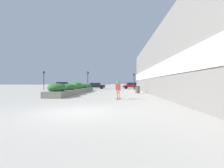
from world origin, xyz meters
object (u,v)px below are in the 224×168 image
at_px(traffic_light_left, 88,78).
at_px(trash_bin, 138,90).
at_px(car_center_right, 96,86).
at_px(traffic_light_right, 134,79).
at_px(skateboard, 118,98).
at_px(skateboarder, 118,88).
at_px(car_leftmost, 131,86).
at_px(car_center_left, 63,85).
at_px(traffic_light_far_left, 44,77).

bearing_deg(traffic_light_left, trash_bin, -45.42).
bearing_deg(car_center_right, trash_bin, 26.96).
height_order(traffic_light_left, traffic_light_right, traffic_light_left).
height_order(skateboard, trash_bin, trash_bin).
height_order(skateboarder, car_center_right, skateboarder).
distance_m(skateboarder, traffic_light_left, 17.42).
height_order(trash_bin, traffic_light_left, traffic_light_left).
xyz_separation_m(car_leftmost, traffic_light_left, (-8.86, -7.12, 1.63)).
bearing_deg(car_center_left, skateboarder, 30.29).
distance_m(car_leftmost, traffic_light_right, 6.96).
xyz_separation_m(traffic_light_left, traffic_light_far_left, (-8.68, 0.01, 0.05)).
xyz_separation_m(skateboarder, car_center_left, (-13.45, 23.02, -0.09)).
bearing_deg(car_center_right, skateboarder, 13.08).
relative_size(car_leftmost, traffic_light_far_left, 1.05).
relative_size(skateboard, trash_bin, 0.84).
bearing_deg(skateboarder, traffic_light_left, 132.83).
relative_size(skateboarder, traffic_light_left, 0.39).
bearing_deg(traffic_light_right, car_center_left, 158.61).
bearing_deg(skateboarder, traffic_light_right, 102.74).
bearing_deg(car_leftmost, trash_bin, 178.57).
height_order(car_center_right, traffic_light_right, traffic_light_right).
xyz_separation_m(skateboard, traffic_light_right, (2.95, 16.60, 2.12)).
distance_m(car_center_right, traffic_light_left, 7.24).
relative_size(skateboarder, traffic_light_right, 0.44).
height_order(skateboard, traffic_light_left, traffic_light_left).
height_order(trash_bin, car_center_left, car_center_left).
distance_m(skateboarder, traffic_light_far_left, 21.96).
xyz_separation_m(skateboard, trash_bin, (2.53, 7.71, 0.39)).
bearing_deg(traffic_light_right, skateboarder, -100.06).
distance_m(trash_bin, car_center_right, 17.52).
xyz_separation_m(skateboard, traffic_light_left, (-5.94, 16.31, 2.35)).
xyz_separation_m(skateboard, car_center_right, (-5.42, 23.33, 0.69)).
relative_size(car_center_left, car_center_right, 0.97).
xyz_separation_m(trash_bin, car_center_left, (-15.97, 15.31, 0.40)).
height_order(traffic_light_right, traffic_light_far_left, traffic_light_far_left).
height_order(skateboard, traffic_light_right, traffic_light_right).
distance_m(car_center_right, traffic_light_right, 10.83).
bearing_deg(skateboarder, car_center_right, 125.88).
xyz_separation_m(car_leftmost, car_center_left, (-16.36, -0.40, 0.07)).
distance_m(skateboard, skateboarder, 0.88).
height_order(skateboarder, traffic_light_left, traffic_light_left).
relative_size(traffic_light_right, traffic_light_far_left, 0.87).
bearing_deg(car_center_left, skateboard, 30.29).
bearing_deg(trash_bin, traffic_light_right, 87.29).
xyz_separation_m(car_leftmost, car_center_right, (-8.34, -0.09, -0.04)).
relative_size(skateboard, skateboarder, 0.55).
relative_size(skateboard, car_leftmost, 0.20).
distance_m(skateboard, trash_bin, 8.12).
height_order(car_center_left, traffic_light_right, traffic_light_right).
distance_m(car_leftmost, car_center_right, 8.34).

